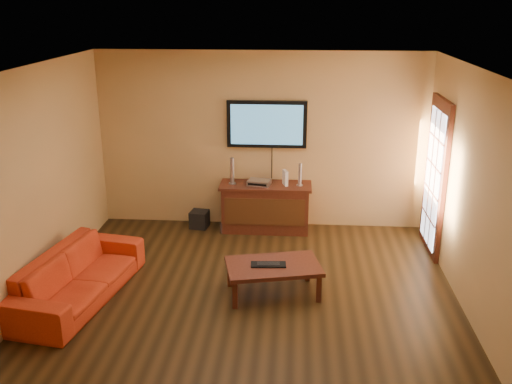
# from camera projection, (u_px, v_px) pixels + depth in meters

# --- Properties ---
(ground_plane) EXTENTS (5.00, 5.00, 0.00)m
(ground_plane) POSITION_uv_depth(u_px,v_px,m) (248.00, 301.00, 6.77)
(ground_plane) COLOR black
(ground_plane) RESTS_ON ground
(room_walls) EXTENTS (5.00, 5.00, 5.00)m
(room_walls) POSITION_uv_depth(u_px,v_px,m) (251.00, 150.00, 6.81)
(room_walls) COLOR tan
(room_walls) RESTS_ON ground
(french_door) EXTENTS (0.07, 1.02, 2.22)m
(french_door) POSITION_uv_depth(u_px,v_px,m) (435.00, 179.00, 7.86)
(french_door) COLOR #3F180E
(french_door) RESTS_ON ground
(media_console) EXTENTS (1.39, 0.53, 0.74)m
(media_console) POSITION_uv_depth(u_px,v_px,m) (266.00, 207.00, 8.75)
(media_console) COLOR #3F180E
(media_console) RESTS_ON ground
(television) EXTENTS (1.20, 0.08, 0.71)m
(television) POSITION_uv_depth(u_px,v_px,m) (267.00, 124.00, 8.56)
(television) COLOR black
(television) RESTS_ON ground
(coffee_table) EXTENTS (1.23, 0.90, 0.39)m
(coffee_table) POSITION_uv_depth(u_px,v_px,m) (273.00, 268.00, 6.83)
(coffee_table) COLOR #3F180E
(coffee_table) RESTS_ON ground
(sofa) EXTENTS (0.92, 2.08, 0.79)m
(sofa) POSITION_uv_depth(u_px,v_px,m) (77.00, 268.00, 6.71)
(sofa) COLOR red
(sofa) RESTS_ON ground
(speaker_left) EXTENTS (0.11, 0.11, 0.41)m
(speaker_left) POSITION_uv_depth(u_px,v_px,m) (232.00, 172.00, 8.61)
(speaker_left) COLOR silver
(speaker_left) RESTS_ON media_console
(speaker_right) EXTENTS (0.09, 0.09, 0.35)m
(speaker_right) POSITION_uv_depth(u_px,v_px,m) (300.00, 175.00, 8.53)
(speaker_right) COLOR silver
(speaker_right) RESTS_ON media_console
(av_receiver) EXTENTS (0.38, 0.30, 0.08)m
(av_receiver) POSITION_uv_depth(u_px,v_px,m) (259.00, 182.00, 8.61)
(av_receiver) COLOR silver
(av_receiver) RESTS_ON media_console
(game_console) EXTENTS (0.10, 0.17, 0.23)m
(game_console) POSITION_uv_depth(u_px,v_px,m) (285.00, 178.00, 8.57)
(game_console) COLOR white
(game_console) RESTS_ON media_console
(subwoofer) EXTENTS (0.30, 0.30, 0.27)m
(subwoofer) POSITION_uv_depth(u_px,v_px,m) (199.00, 219.00, 8.92)
(subwoofer) COLOR black
(subwoofer) RESTS_ON ground
(bottle) EXTENTS (0.07, 0.07, 0.19)m
(bottle) POSITION_uv_depth(u_px,v_px,m) (222.00, 228.00, 8.68)
(bottle) COLOR white
(bottle) RESTS_ON ground
(keyboard) EXTENTS (0.43, 0.19, 0.03)m
(keyboard) POSITION_uv_depth(u_px,v_px,m) (268.00, 264.00, 6.80)
(keyboard) COLOR black
(keyboard) RESTS_ON coffee_table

